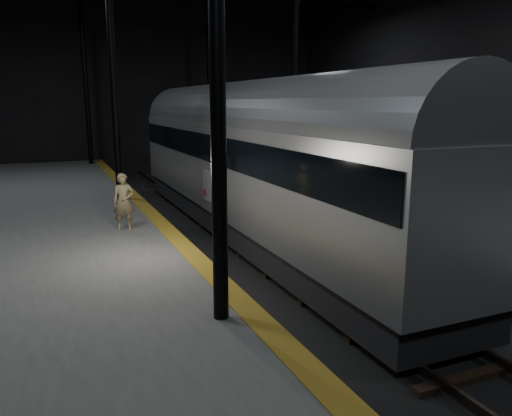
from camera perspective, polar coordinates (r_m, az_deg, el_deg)
ground at (r=14.10m, az=5.43°, el=-7.34°), size 44.00×44.00×0.00m
platform_left at (r=12.43m, az=-27.00°, el=-8.90°), size 9.00×43.80×1.00m
platform_right at (r=18.62m, az=26.23°, el=-2.16°), size 9.00×43.80×1.00m
tactile_strip at (r=12.62m, az=-7.61°, el=-4.92°), size 0.50×43.80×0.01m
track at (r=14.08m, az=5.44°, el=-7.08°), size 2.40×43.00×0.24m
train at (r=16.98m, az=-0.78°, el=6.14°), size 2.94×19.59×5.24m
woman at (r=14.96m, az=-14.90°, el=0.70°), size 0.67×0.50×1.66m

